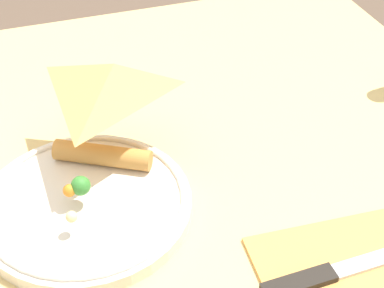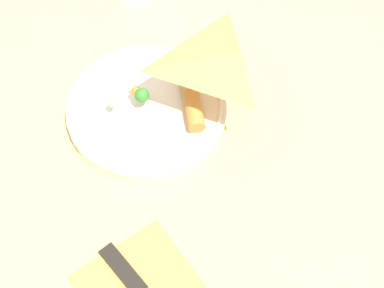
% 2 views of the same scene
% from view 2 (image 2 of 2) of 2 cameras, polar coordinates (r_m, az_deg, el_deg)
% --- Properties ---
extents(ground_plane, '(6.00, 6.00, 0.00)m').
position_cam_2_polar(ground_plane, '(1.54, -1.46, -11.13)').
color(ground_plane, brown).
extents(dining_table, '(1.15, 0.78, 0.75)m').
position_cam_2_polar(dining_table, '(0.97, -2.28, 2.45)').
color(dining_table, '#DBB770').
rests_on(dining_table, ground_plane).
extents(plate_pizza, '(0.23, 0.23, 0.05)m').
position_cam_2_polar(plate_pizza, '(0.83, -4.31, 3.63)').
color(plate_pizza, silver).
rests_on(plate_pizza, dining_table).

